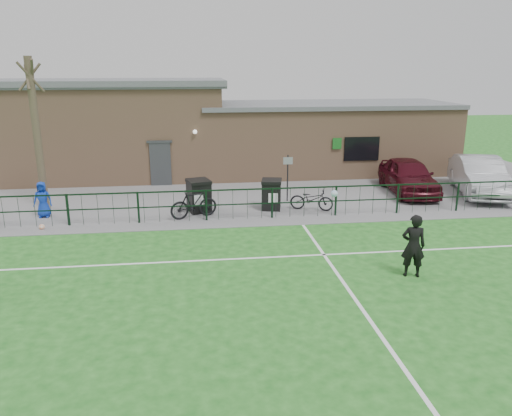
{
  "coord_description": "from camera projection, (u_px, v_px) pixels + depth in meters",
  "views": [
    {
      "loc": [
        -1.91,
        -10.07,
        5.68
      ],
      "look_at": [
        0.0,
        5.0,
        1.3
      ],
      "focal_mm": 35.0,
      "sensor_mm": 36.0,
      "label": 1
    }
  ],
  "objects": [
    {
      "name": "ground",
      "position": [
        283.0,
        323.0,
        11.41
      ],
      "size": [
        90.0,
        90.0,
        0.0
      ],
      "primitive_type": "plane",
      "color": "#1B5C1B",
      "rests_on": "ground"
    },
    {
      "name": "paving_strip",
      "position": [
        234.0,
        185.0,
        24.27
      ],
      "size": [
        34.0,
        13.0,
        0.02
      ],
      "primitive_type": "cube",
      "color": "slate",
      "rests_on": "ground"
    },
    {
      "name": "pitch_line_touch",
      "position": [
        247.0,
        221.0,
        18.84
      ],
      "size": [
        28.0,
        0.1,
        0.01
      ],
      "primitive_type": "cube",
      "color": "white",
      "rests_on": "ground"
    },
    {
      "name": "pitch_line_mid",
      "position": [
        260.0,
        258.0,
        15.22
      ],
      "size": [
        28.0,
        0.1,
        0.01
      ],
      "primitive_type": "cube",
      "color": "white",
      "rests_on": "ground"
    },
    {
      "name": "pitch_line_perp",
      "position": [
        368.0,
        317.0,
        11.65
      ],
      "size": [
        0.1,
        16.0,
        0.01
      ],
      "primitive_type": "cube",
      "color": "white",
      "rests_on": "ground"
    },
    {
      "name": "perimeter_fence",
      "position": [
        246.0,
        204.0,
        18.87
      ],
      "size": [
        28.0,
        0.1,
        1.2
      ],
      "primitive_type": "cube",
      "color": "black",
      "rests_on": "ground"
    },
    {
      "name": "bare_tree",
      "position": [
        37.0,
        135.0,
        19.62
      ],
      "size": [
        0.3,
        0.3,
        6.0
      ],
      "primitive_type": "cylinder",
      "color": "#46392A",
      "rests_on": "ground"
    },
    {
      "name": "wheelie_bin_left",
      "position": [
        199.0,
        197.0,
        19.83
      ],
      "size": [
        1.01,
        1.08,
        1.2
      ],
      "primitive_type": "cube",
      "rotation": [
        0.0,
        0.0,
        0.27
      ],
      "color": "black",
      "rests_on": "paving_strip"
    },
    {
      "name": "wheelie_bin_right",
      "position": [
        271.0,
        195.0,
        20.18
      ],
      "size": [
        0.9,
        0.98,
        1.13
      ],
      "primitive_type": "cube",
      "rotation": [
        0.0,
        0.0,
        -0.2
      ],
      "color": "black",
      "rests_on": "paving_strip"
    },
    {
      "name": "sign_post",
      "position": [
        288.0,
        178.0,
        21.23
      ],
      "size": [
        0.08,
        0.08,
        2.0
      ],
      "primitive_type": "cylinder",
      "rotation": [
        0.0,
        0.0,
        -0.34
      ],
      "color": "black",
      "rests_on": "paving_strip"
    },
    {
      "name": "car_maroon",
      "position": [
        408.0,
        176.0,
        22.65
      ],
      "size": [
        2.31,
        4.79,
        1.57
      ],
      "primitive_type": "imported",
      "rotation": [
        0.0,
        0.0,
        -0.1
      ],
      "color": "#400B15",
      "rests_on": "paving_strip"
    },
    {
      "name": "car_silver",
      "position": [
        479.0,
        176.0,
        22.46
      ],
      "size": [
        3.14,
        5.36,
        1.67
      ],
      "primitive_type": "imported",
      "rotation": [
        0.0,
        0.0,
        -0.29
      ],
      "color": "#9FA1A6",
      "rests_on": "paving_strip"
    },
    {
      "name": "bicycle_d",
      "position": [
        194.0,
        204.0,
        18.98
      ],
      "size": [
        1.93,
        1.13,
        1.12
      ],
      "primitive_type": "imported",
      "rotation": [
        0.0,
        0.0,
        1.92
      ],
      "color": "black",
      "rests_on": "paving_strip"
    },
    {
      "name": "bicycle_e",
      "position": [
        312.0,
        199.0,
        20.02
      ],
      "size": [
        1.83,
        1.18,
        0.91
      ],
      "primitive_type": "imported",
      "rotation": [
        0.0,
        0.0,
        1.21
      ],
      "color": "black",
      "rests_on": "paving_strip"
    },
    {
      "name": "spectator_child",
      "position": [
        43.0,
        199.0,
        19.06
      ],
      "size": [
        0.69,
        0.46,
        1.39
      ],
      "primitive_type": "imported",
      "rotation": [
        0.0,
        0.0,
        0.02
      ],
      "color": "#1235AA",
      "rests_on": "paving_strip"
    },
    {
      "name": "goalkeeper_kick",
      "position": [
        411.0,
        244.0,
        13.72
      ],
      "size": [
        2.03,
        2.92,
        1.89
      ],
      "color": "black",
      "rests_on": "ground"
    },
    {
      "name": "ball_ground",
      "position": [
        42.0,
        227.0,
        17.8
      ],
      "size": [
        0.2,
        0.2,
        0.2
      ],
      "primitive_type": "sphere",
      "color": "white",
      "rests_on": "ground"
    },
    {
      "name": "clubhouse",
      "position": [
        212.0,
        132.0,
        26.41
      ],
      "size": [
        24.25,
        5.4,
        4.96
      ],
      "color": "tan",
      "rests_on": "ground"
    }
  ]
}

